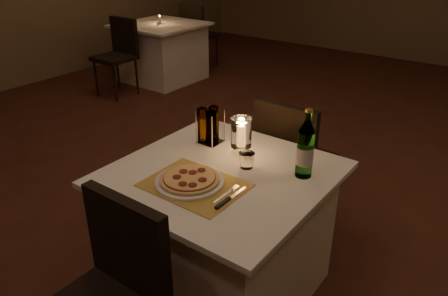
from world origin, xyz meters
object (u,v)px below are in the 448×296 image
Objects in this scene: main_table at (222,232)px; pizza at (190,179)px; water_bottle at (305,150)px; hurricane_candle at (241,134)px; chair_near at (112,286)px; plate at (190,182)px; tumbler at (247,160)px; neighbor_table_left at (162,52)px; chair_far at (290,153)px.

pizza is at bearing -105.47° from main_table.
water_bottle is 1.64× the size of hurricane_candle.
chair_near reaches higher than plate.
chair_near is at bearing -110.23° from water_bottle.
pizza is (-0.05, -0.18, 0.39)m from main_table.
pizza is at bearing -135.43° from water_bottle.
water_bottle reaches higher than hurricane_candle.
tumbler is at bearing 66.35° from plate.
neighbor_table_left is at bearing 143.62° from water_bottle.
chair_far is at bearing 86.81° from pizza.
tumbler is at bearing 84.75° from chair_near.
hurricane_candle reaches higher than neighbor_table_left.
pizza is at bearing -93.78° from hurricane_candle.
chair_far reaches higher than main_table.
pizza is (-0.05, 0.53, 0.22)m from chair_near.
water_bottle is (0.34, 0.92, 0.33)m from chair_near.
chair_near is 0.58m from pizza.
neighbor_table_left is at bearing 138.37° from main_table.
main_table is 1.00× the size of neighbor_table_left.
tumbler is 0.30m from water_bottle.
pizza is 0.55m from water_bottle.
tumbler is 3.97m from neighbor_table_left.
chair_far is (-0.00, 1.43, 0.00)m from chair_near.
pizza is 0.31m from tumbler.
plate is at bearing -44.00° from neighbor_table_left.
main_table is 0.74m from chair_far.
neighbor_table_left is at bearing 131.51° from chair_near.
neighbor_table_left is at bearing 140.39° from hurricane_candle.
chair_far is at bearing 123.36° from water_bottle.
chair_far is 0.90× the size of neighbor_table_left.
neighbor_table_left is (-2.91, 2.81, -0.38)m from plate.
tumbler is at bearing -82.93° from chair_far.
hurricane_candle is (-0.02, -0.51, 0.31)m from chair_far.
chair_near is 11.24× the size of tumbler.
chair_far reaches higher than tumbler.
neighbor_table_left is (-2.96, 2.63, 0.00)m from main_table.
water_bottle is at bearing -56.64° from chair_far.
water_bottle is at bearing -36.38° from neighbor_table_left.
tumbler is 0.16m from hurricane_candle.
main_table is at bearing 90.00° from chair_near.
chair_far is at bearing 87.25° from hurricane_candle.
main_table is 0.64m from water_bottle.
tumbler is 0.38× the size of hurricane_candle.
tumbler is (0.13, 0.29, 0.01)m from pizza.
main_table is at bearing -83.03° from hurricane_candle.
water_bottle reaches higher than plate.
pizza is at bearing 95.33° from chair_near.
neighbor_table_left is (-2.96, 3.35, -0.18)m from chair_near.
plate reaches higher than main_table.
tumbler is 0.24× the size of water_bottle.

